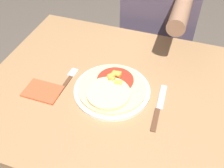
% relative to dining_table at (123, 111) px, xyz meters
% --- Properties ---
extents(dining_table, '(1.06, 0.80, 0.73)m').
position_rel_dining_table_xyz_m(dining_table, '(0.00, 0.00, 0.00)').
color(dining_table, '#9E754C').
rests_on(dining_table, ground_plane).
extents(plate, '(0.28, 0.28, 0.01)m').
position_rel_dining_table_xyz_m(plate, '(-0.04, -0.02, 0.12)').
color(plate, silver).
rests_on(plate, dining_table).
extents(pizza, '(0.25, 0.25, 0.04)m').
position_rel_dining_table_xyz_m(pizza, '(-0.04, -0.02, 0.14)').
color(pizza, '#E0C689').
rests_on(pizza, plate).
extents(fork, '(0.03, 0.18, 0.00)m').
position_rel_dining_table_xyz_m(fork, '(-0.22, -0.03, 0.12)').
color(fork, brown).
rests_on(fork, dining_table).
extents(knife, '(0.03, 0.22, 0.00)m').
position_rel_dining_table_xyz_m(knife, '(0.14, -0.04, 0.12)').
color(knife, brown).
rests_on(knife, dining_table).
extents(napkin, '(0.14, 0.09, 0.01)m').
position_rel_dining_table_xyz_m(napkin, '(-0.28, -0.11, 0.12)').
color(napkin, '#C6512D').
rests_on(napkin, dining_table).
extents(person_diner, '(0.38, 0.52, 1.23)m').
position_rel_dining_table_xyz_m(person_diner, '(0.02, 0.58, 0.10)').
color(person_diner, '#2D2D38').
rests_on(person_diner, ground_plane).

